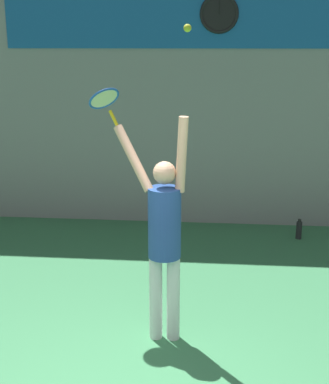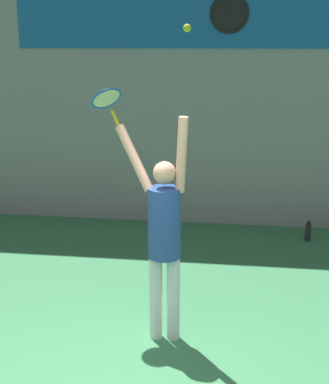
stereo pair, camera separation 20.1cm
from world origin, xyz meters
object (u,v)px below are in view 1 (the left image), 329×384
object	(u,v)px
scoreboard_clock	(219,14)
tennis_ball	(187,28)
tennis_racket	(105,100)
tennis_player	(164,232)
water_bottle	(299,230)

from	to	relation	value
scoreboard_clock	tennis_ball	distance (m)	3.65
tennis_racket	tennis_player	bearing A→B (deg)	-34.26
scoreboard_clock	water_bottle	xyz separation A→B (m)	(1.29, -0.58, -3.16)
scoreboard_clock	tennis_racket	size ratio (longest dim) A/B	1.42
tennis_racket	water_bottle	world-z (taller)	tennis_racket
scoreboard_clock	water_bottle	world-z (taller)	scoreboard_clock
tennis_player	tennis_ball	distance (m)	1.88
water_bottle	tennis_ball	bearing A→B (deg)	-117.30
scoreboard_clock	tennis_racket	world-z (taller)	scoreboard_clock
tennis_ball	water_bottle	world-z (taller)	tennis_ball
tennis_player	tennis_ball	bearing A→B (deg)	-13.81
tennis_player	water_bottle	bearing A→B (deg)	59.28
tennis_player	tennis_racket	xyz separation A→B (m)	(-0.63, 0.43, 1.21)
tennis_player	tennis_racket	size ratio (longest dim) A/B	5.50
tennis_ball	scoreboard_clock	bearing A→B (deg)	85.53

